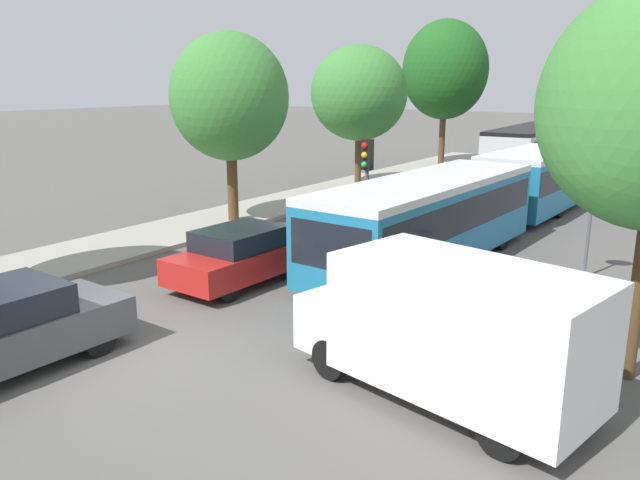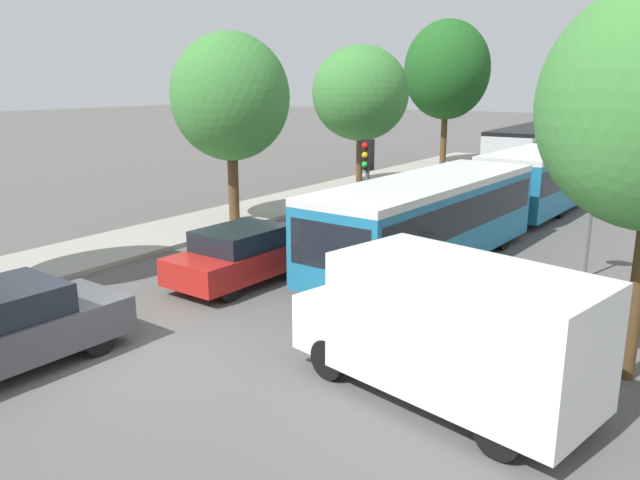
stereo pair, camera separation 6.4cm
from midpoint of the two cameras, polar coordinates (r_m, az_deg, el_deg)
ground_plane at (r=12.21m, az=-15.96°, el=-10.63°), size 200.00×200.00×0.00m
kerb_strip_left at (r=27.59m, az=-1.23°, el=3.93°), size 3.20×40.31×0.14m
articulated_bus at (r=20.74m, az=14.28°, el=3.80°), size 3.24×16.61×2.45m
city_bus_rear at (r=38.83m, az=18.81°, el=8.25°), size 3.04×11.79×2.52m
queued_car_red at (r=16.08m, az=-7.15°, el=-1.33°), size 1.92×4.22×1.44m
queued_car_silver at (r=21.01m, az=3.33°, el=2.54°), size 2.00×4.40×1.50m
queued_car_black at (r=26.64m, az=11.17°, el=4.70°), size 1.89×4.14×1.42m
white_van at (r=10.19m, az=11.76°, el=-7.86°), size 5.29×2.90×2.31m
traffic_light at (r=18.55m, az=4.17°, el=6.40°), size 0.33×0.37×3.40m
no_entry_sign at (r=17.51m, az=23.46°, el=2.72°), size 0.70×0.08×2.82m
tree_left_mid at (r=22.40m, az=-8.50°, el=12.49°), size 4.15×4.15×6.72m
tree_left_far at (r=29.89m, az=3.53°, el=13.24°), size 4.51×4.51×6.70m
tree_left_distant at (r=38.54m, az=11.35°, el=14.79°), size 5.00×5.00×8.56m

